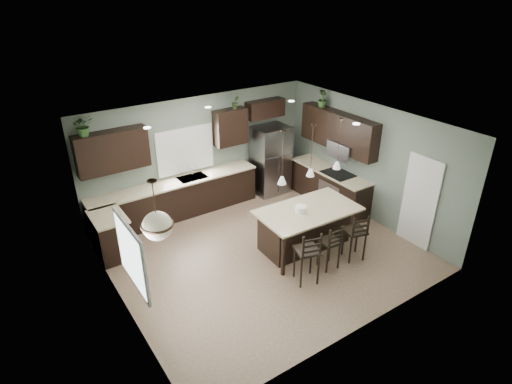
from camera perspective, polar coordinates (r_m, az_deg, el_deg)
The scene contains 33 objects.
ground at distance 9.29m, azimuth 0.87°, elevation -7.98°, with size 6.00×6.00×0.00m, color #9E8466.
pantry_door at distance 9.72m, azimuth 20.95°, elevation -1.25°, with size 0.04×0.82×2.04m, color white.
window_back at distance 10.52m, azimuth -9.45°, elevation 5.54°, with size 1.35×0.02×1.00m, color white.
window_left at distance 6.76m, azimuth -16.40°, elevation -8.15°, with size 0.02×1.10×1.00m, color white.
left_return_cabs at distance 9.46m, azimuth -18.89°, elevation -5.65°, with size 0.60×0.90×0.90m, color black.
left_return_countertop at distance 9.23m, azimuth -19.20°, elevation -3.15°, with size 0.66×0.96×0.04m, color beige.
back_lower_cabs at distance 10.57m, azimuth -10.54°, elevation -1.01°, with size 4.20×0.60×0.90m, color black.
back_countertop at distance 10.34m, azimuth -10.71°, elevation 1.25°, with size 4.20×0.66×0.04m, color beige.
sink_inset at distance 10.50m, azimuth -8.48°, elevation 1.93°, with size 0.70×0.45×0.01m, color gray.
faucet at distance 10.41m, azimuth -8.46°, elevation 2.59°, with size 0.02×0.02×0.28m, color silver.
back_upper_left at distance 9.70m, azimuth -18.61°, elevation 5.17°, with size 1.55×0.34×0.90m, color black.
back_upper_right at distance 10.77m, azimuth -3.42°, elevation 8.64°, with size 0.85×0.34×0.90m, color black.
fridge_header at distance 11.23m, azimuth 1.22°, elevation 11.04°, with size 1.05×0.34×0.45m, color black.
right_lower_cabs at distance 11.15m, azimuth 9.77°, elevation 0.61°, with size 0.60×2.35×0.90m, color black.
right_countertop at distance 10.94m, azimuth 9.88°, elevation 2.79°, with size 0.66×2.35×0.04m, color beige.
cooktop at distance 10.76m, azimuth 10.88°, elevation 2.41°, with size 0.58×0.75×0.02m, color black.
wall_oven_front at distance 10.78m, azimuth 9.57°, elevation -0.32°, with size 0.01×0.72×0.60m, color gray.
right_upper_cabs at distance 10.67m, azimuth 10.91°, elevation 8.03°, with size 0.34×2.35×0.90m, color black.
microwave at distance 10.59m, azimuth 11.56°, elevation 5.51°, with size 0.40×0.75×0.40m, color gray.
refrigerator at distance 11.43m, azimuth 1.94°, elevation 4.29°, with size 0.90×0.74×1.85m, color gray.
kitchen_island at distance 9.28m, azimuth 6.80°, elevation -4.84°, with size 2.14×1.22×0.92m, color black.
serving_dish at distance 8.90m, azimuth 5.97°, elevation -2.29°, with size 0.24×0.24×0.14m, color white.
bar_stool_left at distance 8.23m, azimuth 6.79°, elevation -8.45°, with size 0.43×0.43×1.15m, color black.
bar_stool_center at distance 8.70m, azimuth 9.73°, elevation -7.10°, with size 0.37×0.37×1.01m, color black.
bar_stool_right at distance 9.05m, azimuth 13.01°, elevation -5.71°, with size 0.40×0.40×1.08m, color black.
pendant_left at distance 8.08m, azimuth 3.57°, elevation 4.58°, with size 0.17×0.17×1.10m, color silver, non-canonical shape.
pendant_center at distance 8.48m, azimuth 7.45°, elevation 5.50°, with size 0.17×0.17×1.10m, color white, non-canonical shape.
pendant_right at distance 8.92m, azimuth 10.98°, elevation 6.31°, with size 0.17×0.17×1.10m, color white, non-canonical shape.
chandelier at distance 6.28m, azimuth -13.27°, elevation -2.38°, with size 0.48×0.48×0.97m, color beige, non-canonical shape.
plant_back_left at distance 9.36m, azimuth -22.07°, elevation 8.21°, with size 0.40×0.35×0.44m, color #2B5123.
plant_back_right at distance 10.64m, azimuth -2.77°, elevation 11.88°, with size 0.18×0.15×0.33m, color #324D21.
plant_right_wall at distance 10.88m, azimuth 8.86°, elevation 12.20°, with size 0.24×0.24×0.43m, color #2B4B21.
room_shell at distance 8.44m, azimuth 0.95°, elevation 1.53°, with size 6.00×6.00×6.00m.
Camera 1 is at (-4.37, -6.25, 5.30)m, focal length 30.00 mm.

